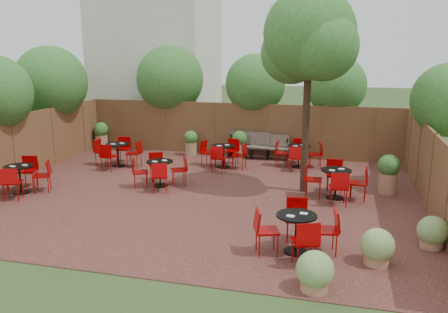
# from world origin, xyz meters

# --- Properties ---
(ground) EXTENTS (80.00, 80.00, 0.00)m
(ground) POSITION_xyz_m (0.00, 0.00, 0.00)
(ground) COLOR #354F23
(ground) RESTS_ON ground
(courtyard_paving) EXTENTS (12.00, 10.00, 0.02)m
(courtyard_paving) POSITION_xyz_m (0.00, 0.00, 0.01)
(courtyard_paving) COLOR black
(courtyard_paving) RESTS_ON ground
(fence_back) EXTENTS (12.00, 0.08, 2.00)m
(fence_back) POSITION_xyz_m (0.00, 5.00, 1.00)
(fence_back) COLOR brown
(fence_back) RESTS_ON ground
(fence_left) EXTENTS (0.08, 10.00, 2.00)m
(fence_left) POSITION_xyz_m (-6.00, 0.00, 1.00)
(fence_left) COLOR brown
(fence_left) RESTS_ON ground
(fence_right) EXTENTS (0.08, 10.00, 2.00)m
(fence_right) POSITION_xyz_m (6.00, 0.00, 1.00)
(fence_right) COLOR brown
(fence_right) RESTS_ON ground
(neighbour_building) EXTENTS (5.00, 4.00, 8.00)m
(neighbour_building) POSITION_xyz_m (-4.50, 8.00, 4.00)
(neighbour_building) COLOR beige
(neighbour_building) RESTS_ON ground
(overhang_foliage) EXTENTS (15.70, 10.92, 2.75)m
(overhang_foliage) POSITION_xyz_m (-2.93, 2.53, 2.75)
(overhang_foliage) COLOR #2B6521
(overhang_foliage) RESTS_ON ground
(courtyard_tree) EXTENTS (2.66, 2.56, 5.58)m
(courtyard_tree) POSITION_xyz_m (2.81, 0.91, 4.19)
(courtyard_tree) COLOR black
(courtyard_tree) RESTS_ON courtyard_paving
(park_bench_left) EXTENTS (1.46, 0.49, 0.90)m
(park_bench_left) POSITION_xyz_m (1.23, 4.62, 0.48)
(park_bench_left) COLOR brown
(park_bench_left) RESTS_ON courtyard_paving
(park_bench_right) EXTENTS (1.59, 0.62, 0.96)m
(park_bench_right) POSITION_xyz_m (0.46, 4.63, 0.51)
(park_bench_right) COLOR brown
(park_bench_right) RESTS_ON courtyard_paving
(bistro_tables) EXTENTS (10.24, 8.52, 0.92)m
(bistro_tables) POSITION_xyz_m (-0.12, 0.68, 0.48)
(bistro_tables) COLOR black
(bistro_tables) RESTS_ON courtyard_paving
(planters) EXTENTS (11.37, 3.98, 1.11)m
(planters) POSITION_xyz_m (-0.33, 3.59, 0.59)
(planters) COLOR #996D4C
(planters) RESTS_ON courtyard_paving
(low_shrubs) EXTENTS (2.83, 2.98, 0.70)m
(low_shrubs) POSITION_xyz_m (4.54, -3.49, 0.35)
(low_shrubs) COLOR #996D4C
(low_shrubs) RESTS_ON courtyard_paving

